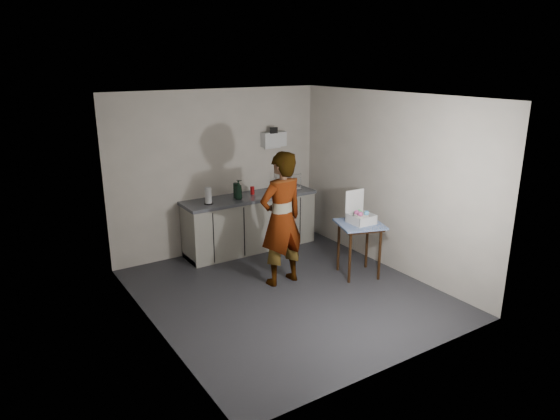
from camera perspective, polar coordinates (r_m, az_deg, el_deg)
ground at (r=6.84m, az=0.77°, el=-9.41°), size 4.00×4.00×0.00m
wall_back at (r=8.06m, az=-7.04°, el=4.35°), size 3.60×0.02×2.60m
wall_right at (r=7.48m, az=12.34°, el=3.11°), size 0.02×4.00×2.60m
wall_left at (r=5.63m, az=-14.56°, el=-1.58°), size 0.02×4.00×2.60m
ceiling at (r=6.15m, az=0.87°, el=12.81°), size 3.60×4.00×0.01m
kitchen_counter at (r=8.22m, az=-3.43°, el=-1.62°), size 2.24×0.62×0.91m
wall_shelf at (r=8.39m, az=-0.73°, el=8.07°), size 0.42×0.18×0.37m
side_table at (r=7.22m, az=9.09°, el=-2.28°), size 0.78×0.78×0.79m
standing_man at (r=6.80m, az=0.17°, el=-1.05°), size 0.72×0.50×1.87m
soap_bottle at (r=7.86m, az=-4.77°, el=2.33°), size 0.17×0.17×0.31m
soda_can at (r=8.17m, az=-3.17°, el=2.25°), size 0.07×0.07×0.13m
dark_bottle at (r=7.96m, az=-5.10°, el=2.25°), size 0.07×0.07×0.24m
paper_towel at (r=7.66m, az=-8.19°, el=1.58°), size 0.14×0.14×0.26m
dish_rack at (r=8.45m, az=0.81°, el=2.79°), size 0.41×0.30×0.28m
bakery_box at (r=7.18m, az=9.17°, el=-0.68°), size 0.33×0.35×0.45m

